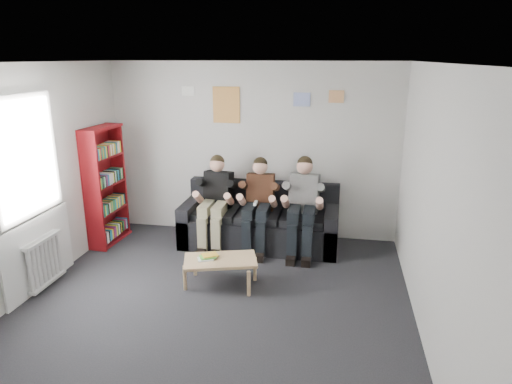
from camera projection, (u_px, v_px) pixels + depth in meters
The scene contains 14 objects.
room_shell at pixel (207, 198), 4.74m from camera, with size 5.00×5.00×5.00m.
sofa at pixel (260, 223), 6.93m from camera, with size 2.33×0.95×0.90m.
bookshelf at pixel (106, 186), 6.86m from camera, with size 0.27×0.80×1.79m.
coffee_table at pixel (220, 262), 5.65m from camera, with size 0.89×0.49×0.35m.
game_cases at pixel (208, 257), 5.64m from camera, with size 0.23×0.20×0.04m.
person_left at pixel (215, 202), 6.75m from camera, with size 0.41×0.87×1.36m.
person_middle at pixel (258, 205), 6.64m from camera, with size 0.40×0.86×1.36m.
person_right at pixel (303, 207), 6.52m from camera, with size 0.42×0.90×1.40m.
radiator at pixel (45, 261), 5.59m from camera, with size 0.10×0.64×0.60m.
window at pixel (32, 208), 5.41m from camera, with size 0.05×1.30×2.36m.
poster_large at pixel (226, 105), 6.95m from camera, with size 0.42×0.01×0.55m, color gold.
poster_blue at pixel (302, 99), 6.72m from camera, with size 0.25×0.01×0.20m, color blue.
poster_pink at pixel (336, 97), 6.62m from camera, with size 0.22×0.01×0.18m, color #BB3A6D.
poster_sign at pixel (188, 91), 7.00m from camera, with size 0.20×0.01×0.14m, color white.
Camera 1 is at (1.33, -4.35, 2.76)m, focal length 32.00 mm.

